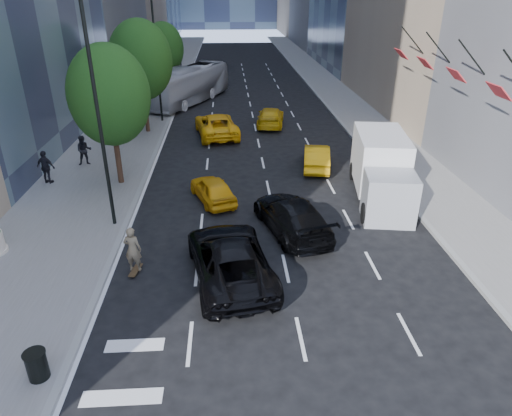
{
  "coord_description": "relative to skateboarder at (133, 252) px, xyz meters",
  "views": [
    {
      "loc": [
        -1.11,
        -15.07,
        10.05
      ],
      "look_at": [
        -0.04,
        2.23,
        1.6
      ],
      "focal_mm": 32.0,
      "sensor_mm": 36.0,
      "label": 1
    }
  ],
  "objects": [
    {
      "name": "black_sedan_mercedes",
      "position": [
        6.49,
        2.92,
        -0.14
      ],
      "size": [
        3.59,
        5.83,
        1.58
      ],
      "primitive_type": "imported",
      "rotation": [
        0.0,
        0.0,
        3.41
      ],
      "color": "black",
      "rests_on": "ground"
    },
    {
      "name": "ground",
      "position": [
        4.87,
        -0.06,
        -0.93
      ],
      "size": [
        160.0,
        160.0,
        0.0
      ],
      "primitive_type": "plane",
      "color": "black",
      "rests_on": "ground"
    },
    {
      "name": "facade_flags",
      "position": [
        15.52,
        9.94,
        5.26
      ],
      "size": [
        1.85,
        13.3,
        2.05
      ],
      "color": "black",
      "rests_on": "ground"
    },
    {
      "name": "tree_mid",
      "position": [
        -2.33,
        18.94,
        4.39
      ],
      "size": [
        4.5,
        4.5,
        7.99
      ],
      "color": "#321D13",
      "rests_on": "sidewalk_left"
    },
    {
      "name": "taxi_a",
      "position": [
        2.87,
        6.44,
        -0.27
      ],
      "size": [
        2.78,
        4.15,
        1.31
      ],
      "primitive_type": "imported",
      "rotation": [
        0.0,
        0.0,
        3.49
      ],
      "color": "orange",
      "rests_on": "ground"
    },
    {
      "name": "taxi_b",
      "position": [
        9.07,
        10.88,
        -0.22
      ],
      "size": [
        2.18,
        4.47,
        1.41
      ],
      "primitive_type": "imported",
      "rotation": [
        0.0,
        0.0,
        2.98
      ],
      "color": "#EEA60C",
      "rests_on": "ground"
    },
    {
      "name": "city_bus",
      "position": [
        0.07,
        28.83,
        0.74
      ],
      "size": [
        7.59,
        12.04,
        3.34
      ],
      "primitive_type": "imported",
      "rotation": [
        0.0,
        0.0,
        -0.43
      ],
      "color": "silver",
      "rests_on": "ground"
    },
    {
      "name": "lamp_far",
      "position": [
        -1.45,
        21.94,
        4.89
      ],
      "size": [
        2.13,
        0.22,
        10.0
      ],
      "color": "black",
      "rests_on": "sidewalk_left"
    },
    {
      "name": "tree_far",
      "position": [
        -2.33,
        31.94,
        3.7
      ],
      "size": [
        3.9,
        3.9,
        6.92
      ],
      "color": "#321D13",
      "rests_on": "sidewalk_left"
    },
    {
      "name": "sidewalk_left",
      "position": [
        -4.13,
        29.94,
        -0.85
      ],
      "size": [
        6.0,
        120.0,
        0.15
      ],
      "primitive_type": "cube",
      "color": "slate",
      "rests_on": "ground"
    },
    {
      "name": "trash_can",
      "position": [
        -1.73,
        -5.33,
        -0.35
      ],
      "size": [
        0.57,
        0.57,
        0.85
      ],
      "primitive_type": "cylinder",
      "color": "black",
      "rests_on": "sidewalk_left"
    },
    {
      "name": "box_truck",
      "position": [
        11.54,
        6.25,
        0.71
      ],
      "size": [
        3.4,
        7.0,
        3.21
      ],
      "rotation": [
        0.0,
        0.0,
        -0.15
      ],
      "color": "silver",
      "rests_on": "ground"
    },
    {
      "name": "sidewalk_right",
      "position": [
        14.87,
        29.94,
        -0.85
      ],
      "size": [
        4.0,
        120.0,
        0.15
      ],
      "primitive_type": "cube",
      "color": "slate",
      "rests_on": "ground"
    },
    {
      "name": "traffic_signal",
      "position": [
        -1.53,
        39.94,
        3.31
      ],
      "size": [
        2.48,
        0.53,
        5.2
      ],
      "color": "black",
      "rests_on": "sidewalk_left"
    },
    {
      "name": "taxi_c",
      "position": [
        2.87,
        17.94,
        -0.11
      ],
      "size": [
        3.64,
        6.26,
        1.64
      ],
      "primitive_type": "imported",
      "rotation": [
        0.0,
        0.0,
        3.3
      ],
      "color": "#FFB80D",
      "rests_on": "ground"
    },
    {
      "name": "pedestrian_b",
      "position": [
        -6.33,
        9.05,
        0.16
      ],
      "size": [
        1.18,
        0.78,
        1.87
      ],
      "primitive_type": "imported",
      "rotation": [
        0.0,
        0.0,
        2.82
      ],
      "color": "black",
      "rests_on": "sidewalk_left"
    },
    {
      "name": "skateboarder",
      "position": [
        0.0,
        0.0,
        0.0
      ],
      "size": [
        0.74,
        0.56,
        1.85
      ],
      "primitive_type": "imported",
      "rotation": [
        0.0,
        0.0,
        2.96
      ],
      "color": "#756449",
      "rests_on": "ground"
    },
    {
      "name": "tree_near",
      "position": [
        -2.33,
        8.94,
        4.04
      ],
      "size": [
        4.2,
        4.2,
        7.46
      ],
      "color": "#321D13",
      "rests_on": "sidewalk_left"
    },
    {
      "name": "black_sedan_lincoln",
      "position": [
        3.69,
        -0.52,
        -0.1
      ],
      "size": [
        3.74,
        6.35,
        1.66
      ],
      "primitive_type": "imported",
      "rotation": [
        0.0,
        0.0,
        3.32
      ],
      "color": "black",
      "rests_on": "ground"
    },
    {
      "name": "lamp_near",
      "position": [
        -1.45,
        3.94,
        4.89
      ],
      "size": [
        2.13,
        0.22,
        10.0
      ],
      "color": "black",
      "rests_on": "sidewalk_left"
    },
    {
      "name": "taxi_d",
      "position": [
        7.13,
        20.44,
        -0.22
      ],
      "size": [
        2.66,
        5.11,
        1.41
      ],
      "primitive_type": "imported",
      "rotation": [
        0.0,
        0.0,
        3.0
      ],
      "color": "gold",
      "rests_on": "ground"
    },
    {
      "name": "pedestrian_a",
      "position": [
        -5.04,
        11.89,
        0.14
      ],
      "size": [
        1.04,
        0.9,
        1.83
      ],
      "primitive_type": "imported",
      "rotation": [
        0.0,
        0.0,
        0.26
      ],
      "color": "black",
      "rests_on": "sidewalk_left"
    }
  ]
}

